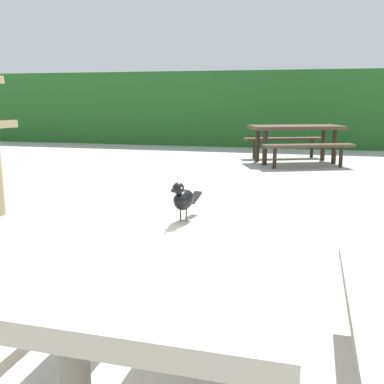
# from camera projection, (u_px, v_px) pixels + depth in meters

# --- Properties ---
(ground_plane) EXTENTS (60.00, 60.00, 0.00)m
(ground_plane) POSITION_uv_depth(u_px,v_px,m) (227.00, 363.00, 2.19)
(ground_plane) COLOR #B7B5AD
(hedge_wall) EXTENTS (28.00, 1.75, 1.96)m
(hedge_wall) POSITION_uv_depth(u_px,v_px,m) (290.00, 109.00, 12.06)
(hedge_wall) COLOR #235B23
(hedge_wall) RESTS_ON ground
(picnic_table_foreground) EXTENTS (1.73, 1.82, 0.74)m
(picnic_table_foreground) POSITION_uv_depth(u_px,v_px,m) (214.00, 271.00, 1.90)
(picnic_table_foreground) COLOR #B2A893
(picnic_table_foreground) RESTS_ON ground
(bird_grackle) EXTENTS (0.09, 0.29, 0.18)m
(bird_grackle) POSITION_uv_depth(u_px,v_px,m) (183.00, 199.00, 1.97)
(bird_grackle) COLOR black
(bird_grackle) RESTS_ON picnic_table_foreground
(picnic_table_mid_left) EXTENTS (2.20, 2.18, 0.74)m
(picnic_table_mid_left) POSITION_uv_depth(u_px,v_px,m) (296.00, 135.00, 8.85)
(picnic_table_mid_left) COLOR #473828
(picnic_table_mid_left) RESTS_ON ground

